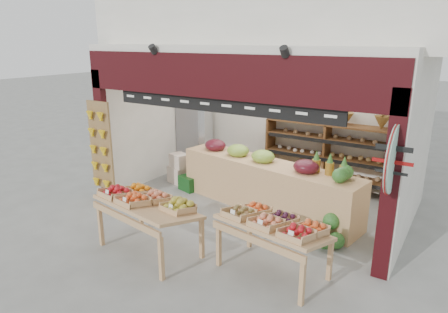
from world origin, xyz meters
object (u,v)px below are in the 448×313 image
Objects in this scene: refrigerator at (196,133)px; mid_counter at (266,184)px; display_table_right at (274,224)px; cardboard_stack at (186,174)px; watermelon_pile at (327,233)px; display_table_left at (145,202)px; back_shelving at (327,142)px.

mid_counter is (2.72, -1.43, -0.38)m from refrigerator.
refrigerator reaches higher than display_table_right.
display_table_right is at bearing -34.18° from cardboard_stack.
watermelon_pile is at bearing -43.90° from refrigerator.
refrigerator is 5.12m from display_table_right.
mid_counter is 2.23× the size of display_table_left.
cardboard_stack is 0.63× the size of display_table_left.
mid_counter is at bearing 154.62° from watermelon_pile.
watermelon_pile is at bearing -25.38° from mid_counter.
refrigerator reaches higher than display_table_left.
watermelon_pile is at bearing 35.88° from display_table_left.
refrigerator is at bearing -174.16° from back_shelving.
display_table_left is at bearing -109.34° from back_shelving.
display_table_left is (1.84, -3.85, -0.10)m from refrigerator.
refrigerator is 4.27m from display_table_left.
display_table_left is at bearing -81.42° from refrigerator.
watermelon_pile is at bearing 73.26° from display_table_right.
back_shelving is 3.79m from display_table_right.
back_shelving is 1.71× the size of display_table_right.
back_shelving is 1.60× the size of display_table_left.
back_shelving reaches higher than cardboard_stack.
display_table_right is 2.46× the size of watermelon_pile.
display_table_right is at bearing -60.90° from mid_counter.
back_shelving is at bearing 70.66° from display_table_left.
display_table_left is 2.99m from watermelon_pile.
cardboard_stack is at bearing 165.70° from watermelon_pile.
mid_counter is 5.84× the size of watermelon_pile.
mid_counter is (2.13, -0.22, 0.26)m from cardboard_stack.
mid_counter is at bearing 69.88° from display_table_left.
cardboard_stack is at bearing 115.29° from display_table_left.
mid_counter is 2.37× the size of display_table_right.
refrigerator is 1.10× the size of display_table_right.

